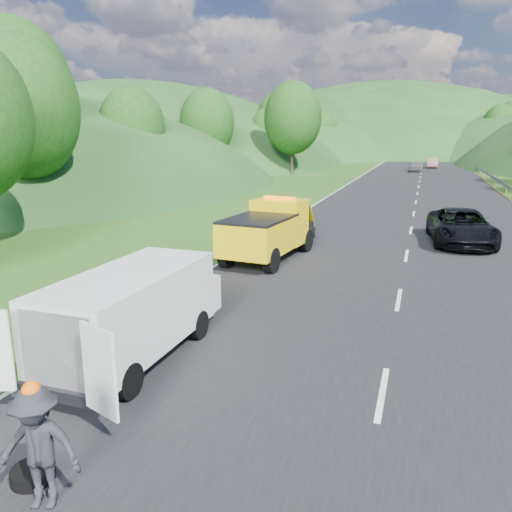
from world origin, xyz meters
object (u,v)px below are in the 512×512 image
(white_van, at_px, (135,310))
(passing_suv, at_px, (460,244))
(spare_tire, at_px, (34,481))
(woman, at_px, (185,312))
(tow_truck, at_px, (270,230))
(suitcase, at_px, (84,307))
(child, at_px, (176,335))
(worker, at_px, (45,506))

(white_van, distance_m, passing_suv, 17.24)
(spare_tire, bearing_deg, white_van, 100.88)
(woman, xyz_separation_m, spare_tire, (1.10, -7.14, 0.00))
(white_van, xyz_separation_m, spare_tire, (0.79, -4.09, -1.15))
(tow_truck, height_order, spare_tire, tow_truck)
(woman, bearing_deg, suitcase, 127.39)
(passing_suv, bearing_deg, tow_truck, -148.70)
(suitcase, relative_size, passing_suv, 0.10)
(child, relative_size, passing_suv, 0.19)
(worker, relative_size, suitcase, 3.04)
(spare_tire, distance_m, passing_suv, 20.67)
(woman, distance_m, worker, 7.65)
(white_van, xyz_separation_m, worker, (1.28, -4.44, -1.15))
(suitcase, bearing_deg, woman, 25.56)
(tow_truck, height_order, white_van, tow_truck)
(child, bearing_deg, tow_truck, 143.06)
(woman, xyz_separation_m, worker, (1.60, -7.49, 0.00))
(passing_suv, bearing_deg, white_van, -121.70)
(child, xyz_separation_m, worker, (1.06, -5.89, 0.00))
(worker, distance_m, suitcase, 7.51)
(spare_tire, bearing_deg, passing_suv, 70.68)
(tow_truck, bearing_deg, suitcase, -104.15)
(white_van, bearing_deg, suitcase, 147.43)
(tow_truck, relative_size, spare_tire, 9.47)
(suitcase, xyz_separation_m, passing_suv, (10.44, 13.57, -0.29))
(child, bearing_deg, white_van, -46.37)
(woman, xyz_separation_m, passing_suv, (7.94, 12.37, 0.00))
(suitcase, bearing_deg, tow_truck, 69.85)
(worker, height_order, passing_suv, worker)
(tow_truck, height_order, suitcase, tow_truck)
(tow_truck, xyz_separation_m, spare_tire, (0.67, -13.91, -1.19))
(tow_truck, distance_m, suitcase, 8.54)
(white_van, height_order, woman, white_van)
(tow_truck, bearing_deg, passing_suv, 42.69)
(worker, xyz_separation_m, suitcase, (-4.10, 6.29, 0.29))
(tow_truck, relative_size, child, 5.52)
(tow_truck, relative_size, woman, 3.34)
(white_van, xyz_separation_m, suitcase, (-2.81, 1.85, -0.87))
(child, xyz_separation_m, suitcase, (-3.03, 0.40, 0.29))
(worker, distance_m, spare_tire, 0.61)
(suitcase, bearing_deg, worker, -56.93)
(white_van, xyz_separation_m, woman, (-0.31, 3.04, -1.15))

